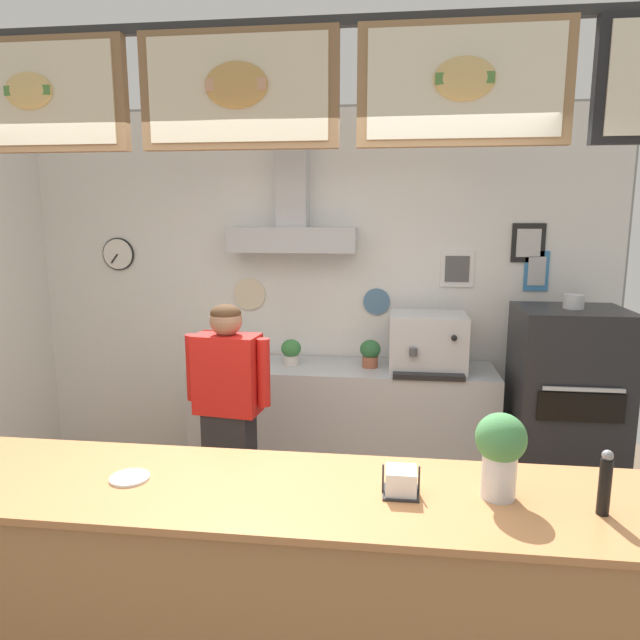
{
  "coord_description": "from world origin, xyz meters",
  "views": [
    {
      "loc": [
        0.63,
        -2.51,
        2.12
      ],
      "look_at": [
        0.23,
        0.7,
        1.53
      ],
      "focal_mm": 32.26,
      "sensor_mm": 36.0,
      "label": 1
    }
  ],
  "objects": [
    {
      "name": "back_prep_counter",
      "position": [
        0.26,
        1.93,
        0.46
      ],
      "size": [
        2.4,
        0.63,
        0.93
      ],
      "color": "#B7BABF",
      "rests_on": "ground_plane"
    },
    {
      "name": "potted_sage",
      "position": [
        -0.16,
        1.93,
        1.04
      ],
      "size": [
        0.16,
        0.16,
        0.21
      ],
      "color": "beige",
      "rests_on": "back_prep_counter"
    },
    {
      "name": "shop_worker",
      "position": [
        -0.37,
        0.87,
        0.85
      ],
      "size": [
        0.56,
        0.27,
        1.58
      ],
      "rotation": [
        0.0,
        0.0,
        3.01
      ],
      "color": "#232328",
      "rests_on": "ground_plane"
    },
    {
      "name": "ground_plane",
      "position": [
        0.0,
        0.0,
        0.0
      ],
      "size": [
        5.94,
        5.94,
        0.0
      ],
      "primitive_type": "plane",
      "color": "brown"
    },
    {
      "name": "condiment_plate",
      "position": [
        -0.45,
        -0.34,
        1.02
      ],
      "size": [
        0.17,
        0.17,
        0.01
      ],
      "color": "white",
      "rests_on": "service_counter"
    },
    {
      "name": "napkin_holder",
      "position": [
        0.69,
        -0.33,
        1.06
      ],
      "size": [
        0.15,
        0.14,
        0.12
      ],
      "color": "#262628",
      "rests_on": "service_counter"
    },
    {
      "name": "pepper_grinder",
      "position": [
        1.44,
        -0.4,
        1.14
      ],
      "size": [
        0.05,
        0.05,
        0.26
      ],
      "color": "black",
      "rests_on": "service_counter"
    },
    {
      "name": "basil_vase",
      "position": [
        1.07,
        -0.31,
        1.2
      ],
      "size": [
        0.2,
        0.2,
        0.35
      ],
      "color": "silver",
      "rests_on": "service_counter"
    },
    {
      "name": "service_counter",
      "position": [
        0.0,
        -0.34,
        0.51
      ],
      "size": [
        3.66,
        0.73,
        1.01
      ],
      "color": "#B77F4C",
      "rests_on": "ground_plane"
    },
    {
      "name": "potted_basil",
      "position": [
        0.48,
        1.93,
        1.05
      ],
      "size": [
        0.16,
        0.16,
        0.22
      ],
      "color": "#9E563D",
      "rests_on": "back_prep_counter"
    },
    {
      "name": "espresso_machine",
      "position": [
        0.92,
        1.9,
        1.14
      ],
      "size": [
        0.58,
        0.53,
        0.44
      ],
      "color": "silver",
      "rests_on": "back_prep_counter"
    },
    {
      "name": "pizza_oven",
      "position": [
        1.91,
        1.68,
        0.74
      ],
      "size": [
        0.75,
        0.68,
        1.57
      ],
      "color": "#232326",
      "rests_on": "ground_plane"
    },
    {
      "name": "potted_rosemary",
      "position": [
        -0.67,
        1.89,
        1.07
      ],
      "size": [
        0.2,
        0.2,
        0.25
      ],
      "color": "#4C4C51",
      "rests_on": "back_prep_counter"
    },
    {
      "name": "back_wall_assembly",
      "position": [
        -0.01,
        2.17,
        1.59
      ],
      "size": [
        4.95,
        2.55,
        2.98
      ],
      "color": "gray",
      "rests_on": "ground_plane"
    }
  ]
}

